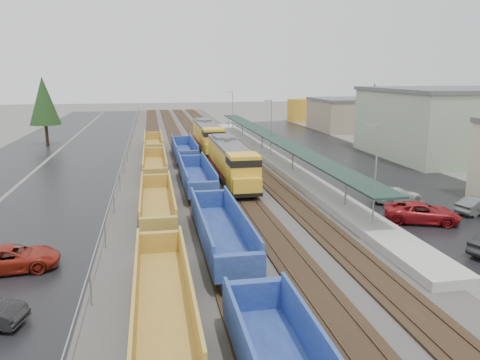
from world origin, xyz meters
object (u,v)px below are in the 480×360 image
at_px(parked_car_east_b, 422,213).
at_px(parked_car_east_c, 397,195).
at_px(parked_car_east_e, 479,205).
at_px(well_string_yellow, 157,205).
at_px(parked_car_west_c, 11,259).
at_px(storage_tank, 298,110).
at_px(locomotive_lead, 231,161).
at_px(locomotive_trail, 208,136).
at_px(well_string_blue, 221,232).

height_order(parked_car_east_b, parked_car_east_c, parked_car_east_b).
bearing_deg(parked_car_east_e, parked_car_east_c, 30.21).
relative_size(well_string_yellow, parked_car_west_c, 14.71).
xyz_separation_m(storage_tank, parked_car_east_b, (-14.72, -77.87, -1.91)).
height_order(locomotive_lead, storage_tank, storage_tank).
relative_size(storage_tank, parked_car_east_e, 1.27).
height_order(locomotive_trail, parked_car_west_c, locomotive_trail).
distance_m(well_string_yellow, parked_car_east_b, 20.91).
bearing_deg(parked_car_east_c, locomotive_trail, 18.23).
distance_m(well_string_yellow, parked_car_east_c, 21.41).
bearing_deg(storage_tank, well_string_yellow, -115.67).
distance_m(storage_tank, parked_car_east_b, 79.27).
height_order(locomotive_lead, parked_car_east_e, locomotive_lead).
distance_m(well_string_blue, parked_car_east_b, 16.53).
bearing_deg(parked_car_east_b, well_string_blue, 119.60).
distance_m(locomotive_lead, parked_car_east_c, 17.19).
relative_size(locomotive_trail, parked_car_west_c, 3.43).
xyz_separation_m(well_string_yellow, parked_car_west_c, (-8.68, -8.80, -0.38)).
bearing_deg(parked_car_west_c, parked_car_east_b, -89.00).
xyz_separation_m(well_string_blue, parked_car_east_e, (22.31, 4.06, -0.51)).
height_order(well_string_yellow, parked_car_west_c, well_string_yellow).
relative_size(storage_tank, parked_car_east_b, 0.95).
height_order(well_string_yellow, parked_car_east_c, well_string_yellow).
bearing_deg(parked_car_east_c, storage_tank, -15.41).
xyz_separation_m(locomotive_lead, well_string_yellow, (-8.00, -11.47, -1.14)).
bearing_deg(well_string_blue, locomotive_lead, 78.22).
bearing_deg(locomotive_trail, parked_car_west_c, -112.01).
xyz_separation_m(locomotive_lead, storage_tank, (27.02, 61.42, 0.42)).
relative_size(parked_car_east_b, parked_car_east_e, 1.34).
bearing_deg(well_string_blue, parked_car_east_b, 9.53).
distance_m(parked_car_west_c, parked_car_east_b, 29.23).
height_order(well_string_blue, parked_car_east_b, well_string_blue).
bearing_deg(well_string_yellow, well_string_blue, -62.61).
xyz_separation_m(storage_tank, parked_car_west_c, (-43.70, -81.68, -1.95)).
xyz_separation_m(locomotive_trail, parked_car_east_e, (18.31, -36.12, -1.59)).
bearing_deg(well_string_blue, locomotive_trail, 84.32).
height_order(well_string_yellow, parked_car_east_b, well_string_yellow).
bearing_deg(well_string_yellow, locomotive_trail, 76.16).
xyz_separation_m(well_string_blue, parked_car_east_c, (17.39, 8.53, -0.53)).
relative_size(locomotive_lead, storage_tank, 3.48).
height_order(locomotive_lead, well_string_yellow, locomotive_lead).
distance_m(well_string_blue, parked_car_west_c, 12.73).
bearing_deg(locomotive_trail, well_string_yellow, -103.84).
bearing_deg(well_string_yellow, parked_car_east_b, -13.79).
bearing_deg(locomotive_lead, parked_car_east_e, -39.56).
relative_size(locomotive_trail, parked_car_east_b, 3.29).
height_order(well_string_blue, storage_tank, storage_tank).
xyz_separation_m(parked_car_west_c, parked_car_east_e, (34.99, 5.14, -0.06)).
xyz_separation_m(storage_tank, parked_car_east_c, (-13.63, -72.07, -2.04)).
height_order(storage_tank, parked_car_west_c, storage_tank).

